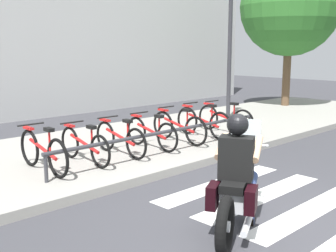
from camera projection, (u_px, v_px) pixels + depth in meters
name	position (u px, v px, depth m)	size (l,w,h in m)	color
ground_plane	(275.00, 229.00, 5.27)	(48.00, 48.00, 0.00)	#38383D
sidewalk	(73.00, 156.00, 8.55)	(24.00, 4.40, 0.15)	gray
crosswalk_stripe_2	(311.00, 210.00, 5.89)	(2.80, 0.40, 0.01)	white
crosswalk_stripe_3	(262.00, 196.00, 6.45)	(2.80, 0.40, 0.01)	white
crosswalk_stripe_4	(220.00, 184.00, 7.02)	(2.80, 0.40, 0.01)	white
motorcycle	(237.00, 190.00, 5.29)	(2.08, 1.19, 1.26)	black
rider	(237.00, 163.00, 5.15)	(0.77, 0.71, 1.45)	black
bicycle_0	(43.00, 151.00, 7.12)	(0.48, 1.65, 0.79)	black
bicycle_1	(84.00, 145.00, 7.68)	(0.48, 1.60, 0.72)	black
bicycle_2	(120.00, 138.00, 8.24)	(0.48, 1.59, 0.73)	black
bicycle_3	(151.00, 133.00, 8.79)	(0.48, 1.58, 0.73)	black
bicycle_4	(179.00, 127.00, 9.35)	(0.48, 1.67, 0.78)	black
bicycle_5	(203.00, 122.00, 9.90)	(0.48, 1.70, 0.80)	black
bicycle_6	(225.00, 119.00, 10.46)	(0.48, 1.73, 0.77)	black
bike_rack	(170.00, 132.00, 8.39)	(5.48, 0.07, 0.49)	#333338
street_lamp	(230.00, 36.00, 12.17)	(0.28, 0.28, 4.21)	#2D2D33
tree_near_rack	(290.00, 6.00, 14.91)	(3.50, 3.50, 5.41)	brown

